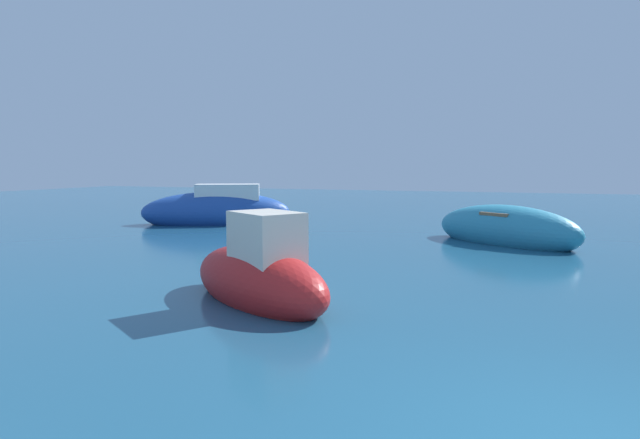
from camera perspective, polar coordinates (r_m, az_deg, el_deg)
The scene contains 3 objects.
moored_boat_1 at distance 19.21m, azimuth -10.96°, elevation 0.93°, with size 5.41×3.75×1.74m.
moored_boat_2 at distance 14.99m, azimuth 19.28°, elevation -1.01°, with size 4.34×3.57×1.32m.
moored_boat_5 at distance 8.14m, azimuth -6.54°, elevation -6.07°, with size 3.34×2.71×1.62m.
Camera 1 is at (-0.82, -3.79, 2.05)m, focal length 29.86 mm.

